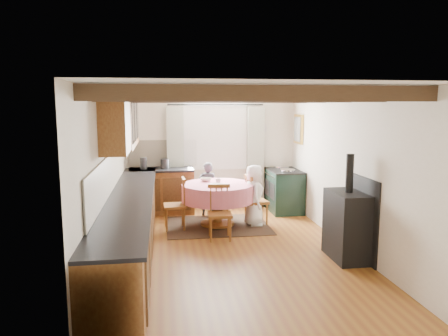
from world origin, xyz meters
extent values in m
cube|color=brown|center=(0.00, 0.00, 0.00)|extent=(3.60, 5.50, 0.00)
cube|color=white|center=(0.00, 0.00, 2.40)|extent=(3.60, 5.50, 0.00)
cube|color=silver|center=(0.00, 2.75, 1.20)|extent=(3.60, 0.00, 2.40)
cube|color=silver|center=(0.00, -2.75, 1.20)|extent=(3.60, 0.00, 2.40)
cube|color=silver|center=(-1.80, 0.00, 1.20)|extent=(0.00, 5.50, 2.40)
cube|color=silver|center=(1.80, 0.00, 1.20)|extent=(0.00, 5.50, 2.40)
cube|color=#3D2A19|center=(0.00, -2.00, 2.31)|extent=(3.60, 0.16, 0.16)
cube|color=#3D2A19|center=(0.00, -1.00, 2.31)|extent=(3.60, 0.16, 0.16)
cube|color=#3D2A19|center=(0.00, 0.00, 2.31)|extent=(3.60, 0.16, 0.16)
cube|color=#3D2A19|center=(0.00, 1.00, 2.31)|extent=(3.60, 0.16, 0.16)
cube|color=#3D2A19|center=(0.00, 2.00, 2.31)|extent=(3.60, 0.16, 0.16)
cube|color=beige|center=(-1.78, 0.30, 1.20)|extent=(0.02, 4.50, 0.55)
cube|color=beige|center=(-1.00, 2.73, 1.20)|extent=(1.40, 0.02, 0.55)
cube|color=brown|center=(-1.50, 0.00, 0.44)|extent=(0.60, 5.30, 0.88)
cube|color=brown|center=(-1.05, 2.45, 0.44)|extent=(1.30, 0.60, 0.88)
cube|color=black|center=(-1.48, 0.00, 0.90)|extent=(0.64, 5.30, 0.04)
cube|color=black|center=(-1.05, 2.43, 0.90)|extent=(1.30, 0.64, 0.04)
cube|color=brown|center=(-1.63, 1.20, 1.95)|extent=(0.34, 1.80, 0.90)
cube|color=brown|center=(-1.63, -0.30, 1.90)|extent=(0.34, 0.90, 0.70)
cube|color=white|center=(0.10, 2.73, 1.60)|extent=(1.34, 0.03, 1.54)
cube|color=white|center=(0.10, 2.74, 1.60)|extent=(1.20, 0.01, 1.40)
cube|color=#A4AB95|center=(-0.75, 2.65, 1.10)|extent=(0.35, 0.10, 2.10)
cube|color=#A4AB95|center=(0.95, 2.65, 1.10)|extent=(0.35, 0.10, 2.10)
cylinder|color=black|center=(0.10, 2.65, 2.20)|extent=(2.00, 0.03, 0.03)
cube|color=gold|center=(1.77, 2.30, 1.70)|extent=(0.04, 0.50, 0.60)
cylinder|color=silver|center=(1.05, 2.72, 1.70)|extent=(0.30, 0.02, 0.30)
cube|color=#2D211B|center=(-0.04, 1.33, 0.01)|extent=(1.85, 1.44, 0.01)
imported|color=#33343C|center=(-0.13, 2.13, 0.54)|extent=(0.42, 0.30, 1.07)
imported|color=white|center=(0.63, 1.28, 0.56)|extent=(0.39, 0.57, 1.12)
imported|color=silver|center=(-0.09, 1.06, 0.81)|extent=(0.32, 0.32, 0.06)
imported|color=silver|center=(-0.22, 1.62, 0.81)|extent=(0.29, 0.29, 0.07)
imported|color=silver|center=(-0.03, 1.33, 0.83)|extent=(0.15, 0.15, 0.10)
cylinder|color=#262628|center=(-1.40, 2.39, 1.04)|extent=(0.14, 0.14, 0.24)
cylinder|color=#262628|center=(-0.97, 2.43, 1.02)|extent=(0.17, 0.17, 0.19)
camera|label=1|loc=(-1.01, -6.12, 2.20)|focal=33.93mm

